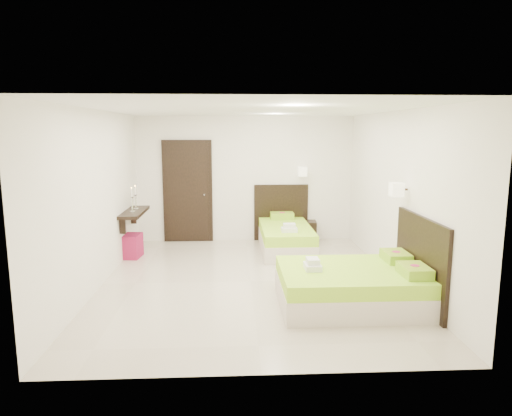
{
  "coord_description": "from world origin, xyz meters",
  "views": [
    {
      "loc": [
        -0.26,
        -6.75,
        2.29
      ],
      "look_at": [
        0.1,
        0.3,
        1.1
      ],
      "focal_mm": 32.0,
      "sensor_mm": 36.0,
      "label": 1
    }
  ],
  "objects_px": {
    "bed_single": "(285,235)",
    "nightstand": "(304,231)",
    "bed_double": "(357,284)",
    "ottoman": "(129,246)"
  },
  "relations": [
    {
      "from": "ottoman",
      "to": "bed_double",
      "type": "bearing_deg",
      "value": -35.06
    },
    {
      "from": "bed_single",
      "to": "nightstand",
      "type": "distance_m",
      "value": 0.87
    },
    {
      "from": "nightstand",
      "to": "bed_double",
      "type": "bearing_deg",
      "value": -82.67
    },
    {
      "from": "bed_double",
      "to": "ottoman",
      "type": "height_order",
      "value": "bed_double"
    },
    {
      "from": "bed_double",
      "to": "nightstand",
      "type": "height_order",
      "value": "bed_double"
    },
    {
      "from": "bed_single",
      "to": "nightstand",
      "type": "height_order",
      "value": "bed_single"
    },
    {
      "from": "ottoman",
      "to": "nightstand",
      "type": "bearing_deg",
      "value": 17.87
    },
    {
      "from": "bed_single",
      "to": "ottoman",
      "type": "bearing_deg",
      "value": -172.48
    },
    {
      "from": "bed_double",
      "to": "nightstand",
      "type": "bearing_deg",
      "value": 92.22
    },
    {
      "from": "bed_double",
      "to": "ottoman",
      "type": "xyz_separation_m",
      "value": [
        -3.57,
        2.5,
        -0.07
      ]
    }
  ]
}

